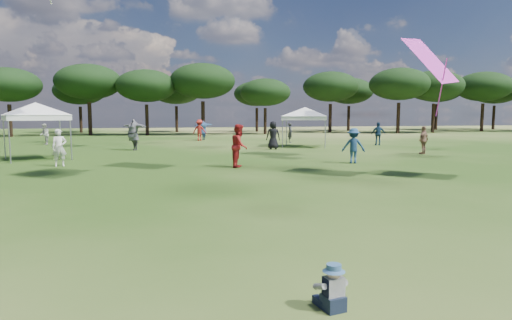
{
  "coord_description": "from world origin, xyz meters",
  "views": [
    {
      "loc": [
        -1.51,
        -1.81,
        2.17
      ],
      "look_at": [
        -0.36,
        3.22,
        1.62
      ],
      "focal_mm": 30.0,
      "sensor_mm": 36.0,
      "label": 1
    }
  ],
  "objects": [
    {
      "name": "festival_crowd",
      "position": [
        -1.78,
        24.96,
        0.86
      ],
      "size": [
        29.45,
        20.84,
        1.9
      ],
      "color": "#A81C1E",
      "rests_on": "ground"
    },
    {
      "name": "tent_right",
      "position": [
        8.19,
        25.64,
        2.53
      ],
      "size": [
        5.47,
        5.47,
        2.96
      ],
      "rotation": [
        0.0,
        0.0,
        -0.39
      ],
      "color": "gray",
      "rests_on": "ground"
    },
    {
      "name": "toddler",
      "position": [
        0.34,
        2.47,
        0.24
      ],
      "size": [
        0.38,
        0.41,
        0.53
      ],
      "rotation": [
        0.0,
        0.0,
        0.18
      ],
      "color": "black",
      "rests_on": "ground"
    },
    {
      "name": "tent_left",
      "position": [
        -7.21,
        20.68,
        2.62
      ],
      "size": [
        5.12,
        5.12,
        3.04
      ],
      "rotation": [
        0.0,
        0.0,
        0.38
      ],
      "color": "gray",
      "rests_on": "ground"
    },
    {
      "name": "tree_line",
      "position": [
        2.39,
        47.41,
        5.42
      ],
      "size": [
        108.78,
        17.63,
        7.77
      ],
      "color": "black",
      "rests_on": "ground"
    }
  ]
}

